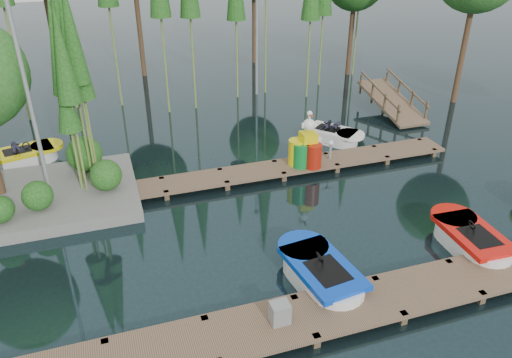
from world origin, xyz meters
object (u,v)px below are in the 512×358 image
object	(u,v)px
boat_blue	(321,275)
yellow_barrel	(297,152)
boat_red	(471,240)
utility_cabinet	(280,313)
island	(5,108)
boat_yellow_far	(26,156)
drum_cluster	(309,149)

from	to	relation	value
boat_blue	yellow_barrel	distance (m)	6.09
boat_blue	yellow_barrel	xyz separation A→B (m)	(1.74, 5.81, 0.48)
boat_red	utility_cabinet	distance (m)	6.21
utility_cabinet	yellow_barrel	size ratio (longest dim) A/B	0.55
boat_blue	utility_cabinet	world-z (taller)	boat_blue
island	boat_yellow_far	bearing A→B (deg)	94.45
island	boat_blue	xyz separation A→B (m)	(7.24, -6.60, -2.90)
boat_red	boat_blue	bearing A→B (deg)	-177.07
island	drum_cluster	xyz separation A→B (m)	(9.36, -0.94, -2.30)
drum_cluster	island	bearing A→B (deg)	174.24
boat_yellow_far	yellow_barrel	xyz separation A→B (m)	(9.21, -3.81, 0.49)
boat_red	drum_cluster	bearing A→B (deg)	115.56
island	drum_cluster	size ratio (longest dim) A/B	3.38
boat_blue	boat_red	world-z (taller)	boat_blue
island	yellow_barrel	distance (m)	9.33
boat_red	boat_yellow_far	world-z (taller)	boat_yellow_far
island	drum_cluster	distance (m)	9.69
island	yellow_barrel	xyz separation A→B (m)	(8.98, -0.79, -2.42)
island	boat_yellow_far	xyz separation A→B (m)	(-0.24, 3.02, -2.91)
boat_red	boat_yellow_far	size ratio (longest dim) A/B	1.02
utility_cabinet	yellow_barrel	world-z (taller)	yellow_barrel
boat_yellow_far	utility_cabinet	bearing A→B (deg)	-55.71
drum_cluster	boat_red	bearing A→B (deg)	-66.71
island	boat_red	distance (m)	13.78
boat_blue	boat_red	xyz separation A→B (m)	(4.54, 0.05, -0.01)
island	boat_red	size ratio (longest dim) A/B	2.37
island	utility_cabinet	world-z (taller)	island
island	boat_red	xyz separation A→B (m)	(11.77, -6.55, -2.91)
boat_red	utility_cabinet	bearing A→B (deg)	-166.20
boat_red	island	bearing A→B (deg)	153.19
boat_yellow_far	island	bearing A→B (deg)	-80.00
boat_yellow_far	utility_cabinet	distance (m)	12.33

